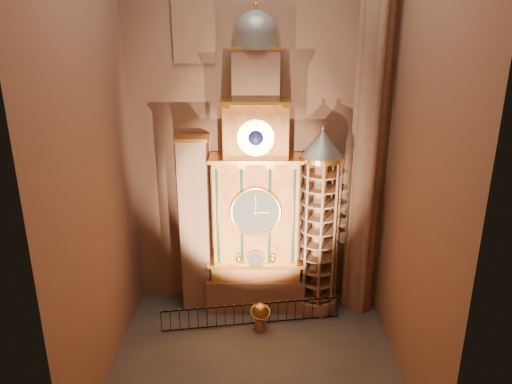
{
  "coord_description": "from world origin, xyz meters",
  "views": [
    {
      "loc": [
        0.17,
        -18.89,
        14.92
      ],
      "look_at": [
        0.02,
        3.0,
        7.75
      ],
      "focal_mm": 32.0,
      "sensor_mm": 36.0,
      "label": 1
    }
  ],
  "objects_px": {
    "celestial_globe": "(260,315)",
    "iron_railing": "(252,314)",
    "astronomical_clock": "(256,199)",
    "portrait_tower": "(196,225)",
    "stair_turret": "(318,225)"
  },
  "relations": [
    {
      "from": "astronomical_clock",
      "to": "portrait_tower",
      "type": "xyz_separation_m",
      "value": [
        -3.4,
        0.02,
        -1.53
      ]
    },
    {
      "from": "portrait_tower",
      "to": "stair_turret",
      "type": "xyz_separation_m",
      "value": [
        6.9,
        -0.28,
        0.12
      ]
    },
    {
      "from": "astronomical_clock",
      "to": "iron_railing",
      "type": "bearing_deg",
      "value": -95.59
    },
    {
      "from": "celestial_globe",
      "to": "iron_railing",
      "type": "bearing_deg",
      "value": 138.4
    },
    {
      "from": "astronomical_clock",
      "to": "stair_turret",
      "type": "height_order",
      "value": "astronomical_clock"
    },
    {
      "from": "astronomical_clock",
      "to": "celestial_globe",
      "type": "bearing_deg",
      "value": -84.03
    },
    {
      "from": "astronomical_clock",
      "to": "stair_turret",
      "type": "relative_size",
      "value": 1.55
    },
    {
      "from": "portrait_tower",
      "to": "celestial_globe",
      "type": "relative_size",
      "value": 6.52
    },
    {
      "from": "astronomical_clock",
      "to": "iron_railing",
      "type": "relative_size",
      "value": 1.72
    },
    {
      "from": "portrait_tower",
      "to": "stair_turret",
      "type": "relative_size",
      "value": 0.94
    },
    {
      "from": "astronomical_clock",
      "to": "iron_railing",
      "type": "xyz_separation_m",
      "value": [
        -0.2,
        -2.07,
        -5.99
      ]
    },
    {
      "from": "celestial_globe",
      "to": "stair_turret",
      "type": "bearing_deg",
      "value": 34.44
    },
    {
      "from": "celestial_globe",
      "to": "astronomical_clock",
      "type": "bearing_deg",
      "value": 95.97
    },
    {
      "from": "astronomical_clock",
      "to": "portrait_tower",
      "type": "relative_size",
      "value": 1.64
    },
    {
      "from": "portrait_tower",
      "to": "iron_railing",
      "type": "relative_size",
      "value": 1.05
    }
  ]
}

